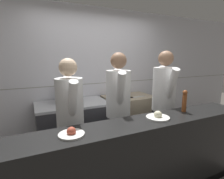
{
  "coord_description": "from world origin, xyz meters",
  "views": [
    {
      "loc": [
        -1.23,
        -1.75,
        1.67
      ],
      "look_at": [
        -0.03,
        0.76,
        1.15
      ],
      "focal_mm": 28.0,
      "sensor_mm": 36.0,
      "label": 1
    }
  ],
  "objects_px": {
    "mixing_bowl_steel": "(120,94)",
    "plated_dish_main": "(71,133)",
    "chefs_knife": "(135,97)",
    "plated_dish_appetiser": "(158,116)",
    "chef_sous": "(118,106)",
    "pepper_mill": "(184,100)",
    "chef_head_cook": "(70,117)",
    "stock_pot": "(65,96)",
    "oven_range": "(73,128)",
    "chef_line": "(163,100)"
  },
  "relations": [
    {
      "from": "mixing_bowl_steel",
      "to": "plated_dish_main",
      "type": "distance_m",
      "value": 1.87
    },
    {
      "from": "mixing_bowl_steel",
      "to": "chefs_knife",
      "type": "bearing_deg",
      "value": -35.6
    },
    {
      "from": "mixing_bowl_steel",
      "to": "plated_dish_appetiser",
      "type": "relative_size",
      "value": 1.06
    },
    {
      "from": "plated_dish_main",
      "to": "chef_sous",
      "type": "height_order",
      "value": "chef_sous"
    },
    {
      "from": "pepper_mill",
      "to": "chef_head_cook",
      "type": "distance_m",
      "value": 1.5
    },
    {
      "from": "chefs_knife",
      "to": "plated_dish_main",
      "type": "height_order",
      "value": "plated_dish_main"
    },
    {
      "from": "pepper_mill",
      "to": "stock_pot",
      "type": "bearing_deg",
      "value": 134.14
    },
    {
      "from": "oven_range",
      "to": "plated_dish_main",
      "type": "bearing_deg",
      "value": -102.73
    },
    {
      "from": "oven_range",
      "to": "chef_line",
      "type": "height_order",
      "value": "chef_line"
    },
    {
      "from": "oven_range",
      "to": "pepper_mill",
      "type": "bearing_deg",
      "value": -46.77
    },
    {
      "from": "plated_dish_main",
      "to": "chef_line",
      "type": "distance_m",
      "value": 1.71
    },
    {
      "from": "plated_dish_appetiser",
      "to": "chef_head_cook",
      "type": "distance_m",
      "value": 1.08
    },
    {
      "from": "oven_range",
      "to": "pepper_mill",
      "type": "distance_m",
      "value": 1.87
    },
    {
      "from": "mixing_bowl_steel",
      "to": "chef_line",
      "type": "xyz_separation_m",
      "value": [
        0.36,
        -0.8,
        0.02
      ]
    },
    {
      "from": "plated_dish_main",
      "to": "pepper_mill",
      "type": "relative_size",
      "value": 0.83
    },
    {
      "from": "stock_pot",
      "to": "chef_sous",
      "type": "bearing_deg",
      "value": -50.42
    },
    {
      "from": "plated_dish_main",
      "to": "chef_sous",
      "type": "distance_m",
      "value": 1.06
    },
    {
      "from": "pepper_mill",
      "to": "chef_line",
      "type": "height_order",
      "value": "chef_line"
    },
    {
      "from": "plated_dish_appetiser",
      "to": "mixing_bowl_steel",
      "type": "bearing_deg",
      "value": 80.67
    },
    {
      "from": "oven_range",
      "to": "chef_line",
      "type": "xyz_separation_m",
      "value": [
        1.3,
        -0.77,
        0.53
      ]
    },
    {
      "from": "stock_pot",
      "to": "pepper_mill",
      "type": "xyz_separation_m",
      "value": [
        1.3,
        -1.34,
        0.08
      ]
    },
    {
      "from": "mixing_bowl_steel",
      "to": "plated_dish_appetiser",
      "type": "height_order",
      "value": "plated_dish_appetiser"
    },
    {
      "from": "chefs_knife",
      "to": "chef_line",
      "type": "height_order",
      "value": "chef_line"
    },
    {
      "from": "oven_range",
      "to": "mixing_bowl_steel",
      "type": "distance_m",
      "value": 1.07
    },
    {
      "from": "plated_dish_main",
      "to": "plated_dish_appetiser",
      "type": "bearing_deg",
      "value": 1.23
    },
    {
      "from": "plated_dish_appetiser",
      "to": "chef_line",
      "type": "relative_size",
      "value": 0.16
    },
    {
      "from": "chefs_knife",
      "to": "chef_line",
      "type": "bearing_deg",
      "value": -78.93
    },
    {
      "from": "plated_dish_appetiser",
      "to": "chef_sous",
      "type": "relative_size",
      "value": 0.16
    },
    {
      "from": "oven_range",
      "to": "chef_sous",
      "type": "relative_size",
      "value": 0.68
    },
    {
      "from": "chefs_knife",
      "to": "plated_dish_appetiser",
      "type": "distance_m",
      "value": 1.28
    },
    {
      "from": "plated_dish_appetiser",
      "to": "chef_sous",
      "type": "height_order",
      "value": "chef_sous"
    },
    {
      "from": "stock_pot",
      "to": "plated_dish_main",
      "type": "bearing_deg",
      "value": -98.49
    },
    {
      "from": "stock_pot",
      "to": "plated_dish_appetiser",
      "type": "distance_m",
      "value": 1.61
    },
    {
      "from": "oven_range",
      "to": "chef_head_cook",
      "type": "distance_m",
      "value": 0.91
    },
    {
      "from": "oven_range",
      "to": "stock_pot",
      "type": "height_order",
      "value": "stock_pot"
    },
    {
      "from": "oven_range",
      "to": "plated_dish_appetiser",
      "type": "bearing_deg",
      "value": -61.61
    },
    {
      "from": "oven_range",
      "to": "plated_dish_appetiser",
      "type": "relative_size",
      "value": 4.33
    },
    {
      "from": "chefs_knife",
      "to": "chef_line",
      "type": "distance_m",
      "value": 0.65
    },
    {
      "from": "pepper_mill",
      "to": "chef_head_cook",
      "type": "bearing_deg",
      "value": 159.56
    },
    {
      "from": "oven_range",
      "to": "chef_sous",
      "type": "xyz_separation_m",
      "value": [
        0.52,
        -0.69,
        0.51
      ]
    },
    {
      "from": "stock_pot",
      "to": "chefs_knife",
      "type": "bearing_deg",
      "value": -8.66
    },
    {
      "from": "chef_sous",
      "to": "mixing_bowl_steel",
      "type": "bearing_deg",
      "value": 79.19
    },
    {
      "from": "plated_dish_appetiser",
      "to": "chef_head_cook",
      "type": "bearing_deg",
      "value": 147.79
    },
    {
      "from": "chef_head_cook",
      "to": "chef_line",
      "type": "distance_m",
      "value": 1.49
    },
    {
      "from": "plated_dish_appetiser",
      "to": "pepper_mill",
      "type": "relative_size",
      "value": 0.94
    },
    {
      "from": "chef_sous",
      "to": "stock_pot",
      "type": "bearing_deg",
      "value": 148.98
    },
    {
      "from": "chef_sous",
      "to": "plated_dish_main",
      "type": "bearing_deg",
      "value": -121.96
    },
    {
      "from": "stock_pot",
      "to": "mixing_bowl_steel",
      "type": "height_order",
      "value": "stock_pot"
    },
    {
      "from": "chef_head_cook",
      "to": "chef_sous",
      "type": "xyz_separation_m",
      "value": [
        0.72,
        0.07,
        0.04
      ]
    },
    {
      "from": "oven_range",
      "to": "chef_head_cook",
      "type": "height_order",
      "value": "chef_head_cook"
    }
  ]
}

